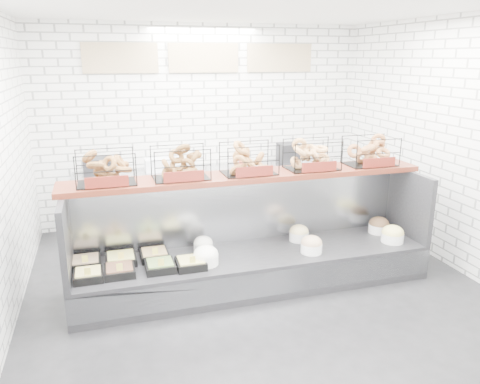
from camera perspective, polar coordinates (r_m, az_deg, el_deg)
name	(u,v)px	position (r m, az deg, el deg)	size (l,w,h in m)	color
ground	(263,296)	(5.23, 2.79, -12.59)	(5.50, 5.50, 0.00)	black
room_shell	(247,101)	(5.18, 0.84, 11.09)	(5.02, 5.51, 3.01)	white
display_case	(252,257)	(5.37, 1.46, -7.88)	(4.00, 0.90, 1.20)	black
bagel_shelf	(248,162)	(5.20, 1.04, 3.68)	(4.10, 0.50, 0.40)	#48190F
prep_counter	(210,195)	(7.22, -3.68, -0.34)	(4.00, 0.60, 1.20)	#93969B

